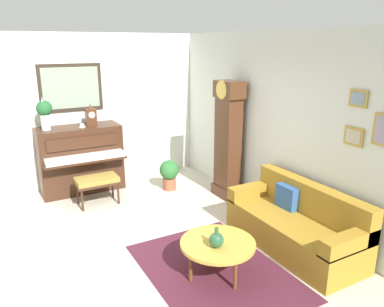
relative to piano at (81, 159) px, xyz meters
The scene contains 14 objects.
ground_plane 2.33m from the piano, ahead, with size 6.40×6.00×0.10m, color beige.
wall_left 0.89m from the piano, 169.12° to the left, with size 0.13×4.90×2.80m.
wall_back 3.43m from the piano, 47.77° to the left, with size 5.30×0.13×2.80m.
area_rug 3.50m from the piano, 12.65° to the left, with size 2.10×1.50×0.01m, color #4C1E2D.
piano is the anchor object (origin of this frame).
piano_bench 0.79m from the piano, ahead, with size 0.42×0.70×0.48m.
grandfather_clock 2.66m from the piano, 55.78° to the left, with size 0.52×0.34×2.03m.
couch 3.94m from the piano, 30.66° to the left, with size 1.90×0.80×0.84m.
coffee_table 3.48m from the piano, 12.81° to the left, with size 0.88×0.88×0.40m.
mantel_clock 0.80m from the piano, 89.51° to the left, with size 0.13×0.18×0.38m.
flower_vase 1.05m from the piano, 89.83° to the right, with size 0.26×0.26×0.58m.
teacup 0.62m from the piano, 41.58° to the left, with size 0.12×0.12×0.06m.
green_jug 3.54m from the piano, 11.36° to the left, with size 0.17×0.17×0.24m.
potted_plant 1.62m from the piano, 62.59° to the left, with size 0.36×0.36×0.56m.
Camera 1 is at (4.40, -1.43, 2.61)m, focal length 35.02 mm.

